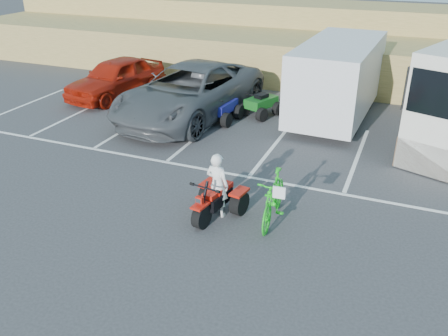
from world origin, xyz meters
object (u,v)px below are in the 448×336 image
at_px(quad_atv_blue, 222,121).
at_px(cargo_trailer, 338,78).
at_px(red_car, 116,78).
at_px(grey_pickup, 190,92).
at_px(quad_atv_green, 261,115).
at_px(green_dirt_bike, 274,198).
at_px(red_trike_atv, 214,217).
at_px(rider, 217,185).

bearing_deg(quad_atv_blue, cargo_trailer, 34.15).
bearing_deg(red_car, cargo_trailer, 15.75).
xyz_separation_m(red_car, quad_atv_blue, (5.41, -1.19, -0.82)).
bearing_deg(grey_pickup, cargo_trailer, 29.38).
relative_size(red_car, quad_atv_green, 3.26).
xyz_separation_m(cargo_trailer, quad_atv_blue, (-3.82, -2.08, -1.54)).
bearing_deg(cargo_trailer, red_car, -172.07).
distance_m(green_dirt_bike, quad_atv_blue, 7.17).
bearing_deg(quad_atv_blue, red_trike_atv, -63.42).
relative_size(rider, quad_atv_green, 1.11).
bearing_deg(quad_atv_green, quad_atv_blue, -114.74).
relative_size(cargo_trailer, quad_atv_blue, 3.98).
relative_size(red_trike_atv, rider, 0.97).
distance_m(green_dirt_bike, cargo_trailer, 8.15).
bearing_deg(green_dirt_bike, grey_pickup, 127.03).
relative_size(rider, red_car, 0.34).
height_order(grey_pickup, quad_atv_blue, grey_pickup).
height_order(red_trike_atv, grey_pickup, grey_pickup).
xyz_separation_m(red_car, quad_atv_green, (6.58, -0.05, -0.82)).
bearing_deg(red_trike_atv, quad_atv_blue, 119.94).
relative_size(rider, grey_pickup, 0.23).
distance_m(grey_pickup, quad_atv_blue, 1.63).
relative_size(green_dirt_bike, red_car, 0.43).
distance_m(red_car, quad_atv_green, 6.63).
bearing_deg(rider, grey_pickup, -49.94).
height_order(rider, red_car, red_car).
distance_m(red_trike_atv, quad_atv_blue, 6.87).
height_order(grey_pickup, quad_atv_green, grey_pickup).
bearing_deg(red_trike_atv, red_car, 144.96).
xyz_separation_m(red_trike_atv, rider, (0.02, 0.15, 0.82)).
distance_m(red_trike_atv, rider, 0.83).
bearing_deg(quad_atv_blue, red_car, 173.23).
height_order(red_trike_atv, green_dirt_bike, green_dirt_bike).
bearing_deg(quad_atv_green, green_dirt_bike, -48.57).
bearing_deg(red_trike_atv, green_dirt_bike, 24.78).
distance_m(rider, red_car, 10.86).
xyz_separation_m(cargo_trailer, quad_atv_green, (-2.65, -0.94, -1.54)).
xyz_separation_m(rider, grey_pickup, (-3.78, 6.27, 0.16)).
relative_size(green_dirt_bike, grey_pickup, 0.29).
xyz_separation_m(red_car, cargo_trailer, (9.23, 0.89, 0.71)).
xyz_separation_m(rider, green_dirt_bike, (1.35, 0.24, -0.20)).
relative_size(quad_atv_blue, quad_atv_green, 1.05).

